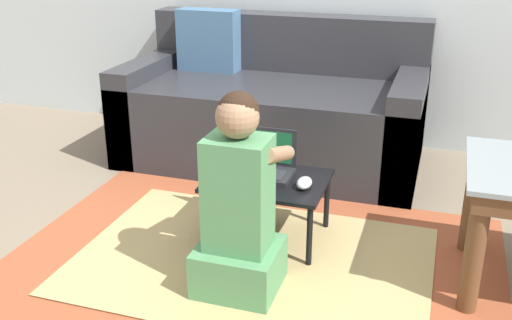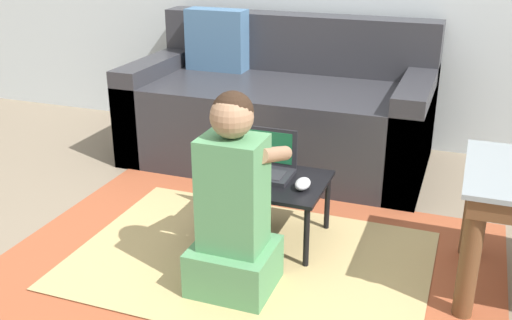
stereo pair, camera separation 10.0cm
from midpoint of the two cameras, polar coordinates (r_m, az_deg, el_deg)
name	(u,v)px [view 2 (the right image)]	position (r m, az deg, el deg)	size (l,w,h in m)	color
ground_plane	(216,260)	(2.51, -2.65, -9.46)	(16.00, 16.00, 0.00)	#7F705B
area_rug	(250,260)	(2.50, 0.59, -9.51)	(1.98, 1.38, 0.01)	#9E4C2D
couch	(280,110)	(3.46, 3.09, 4.76)	(1.66, 0.87, 0.82)	#2D2D33
laptop_desk	(267,186)	(2.55, 2.16, -2.51)	(0.50, 0.39, 0.28)	black
laptop	(258,166)	(2.58, 1.35, -0.61)	(0.30, 0.18, 0.19)	#232328
computer_mouse	(303,184)	(2.45, 5.64, -2.28)	(0.06, 0.10, 0.04)	silver
person_seated	(234,208)	(2.17, -0.80, -4.65)	(0.30, 0.43, 0.77)	#518E5B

